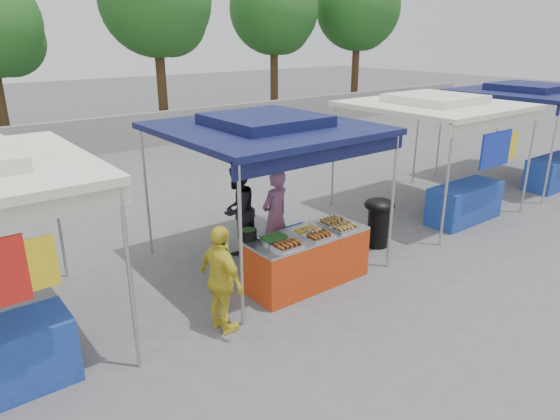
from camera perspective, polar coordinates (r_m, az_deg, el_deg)
ground_plane at (r=8.23m, az=2.58°, el=-8.02°), size 80.00×80.00×0.00m
back_wall at (r=17.50m, az=-21.53°, el=7.67°), size 40.00×0.25×1.20m
main_canopy at (r=8.18m, az=-1.61°, el=9.44°), size 3.20×3.20×2.57m
neighbor_stall_right at (r=11.30m, az=18.60°, el=7.30°), size 3.20×3.20×2.57m
neighbor_stall_far at (r=14.76m, az=27.52°, el=8.80°), size 3.20×3.20×2.57m
tree_2 at (r=20.12m, az=-13.69°, el=21.80°), size 4.05×4.05×6.96m
tree_3 at (r=23.87m, az=-0.48°, el=21.56°), size 3.94×3.94×6.76m
tree_4 at (r=26.45m, az=9.06°, el=21.52°), size 4.08×4.08×7.01m
vendor_table at (r=7.97m, az=3.09°, el=-5.57°), size 2.00×0.80×0.85m
food_tray_fl at (r=7.29m, az=0.88°, el=-4.09°), size 0.42×0.30×0.07m
food_tray_fm at (r=7.64m, az=4.49°, el=-3.00°), size 0.42×0.30×0.07m
food_tray_fr at (r=8.00m, az=7.36°, el=-2.04°), size 0.42×0.30×0.07m
food_tray_bl at (r=7.53m, az=-0.69°, el=-3.28°), size 0.42×0.30×0.07m
food_tray_bm at (r=7.85m, az=3.01°, el=-2.33°), size 0.42×0.30×0.07m
food_tray_br at (r=8.25m, az=5.93°, el=-1.29°), size 0.42×0.30×0.07m
cooking_pot at (r=7.58m, az=-3.69°, el=-2.81°), size 0.27×0.27×0.16m
skewer_cup at (r=7.69m, az=3.38°, el=-2.70°), size 0.08×0.08×0.10m
wok_burner at (r=9.45m, az=11.21°, el=-0.89°), size 0.57×0.57×0.95m
crate_left at (r=8.28m, az=-0.81°, el=-6.67°), size 0.50×0.35×0.30m
crate_right at (r=8.86m, az=1.97°, el=-4.79°), size 0.52×0.36×0.31m
crate_stacked at (r=8.74m, az=2.00°, el=-2.97°), size 0.50×0.35×0.30m
vendor_woman at (r=8.61m, az=-0.55°, el=-0.72°), size 0.67×0.51×1.64m
helper_man at (r=8.97m, az=-4.84°, el=0.00°), size 0.99×0.91×1.63m
customer_person at (r=6.64m, az=-6.66°, el=-7.96°), size 0.43×0.91×1.51m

